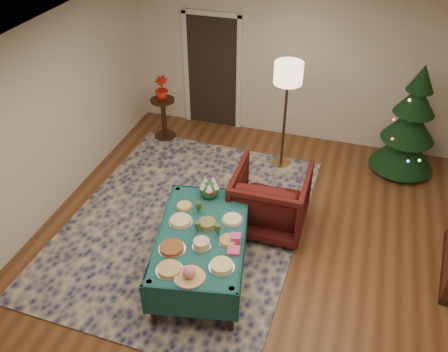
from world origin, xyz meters
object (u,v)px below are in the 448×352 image
(potted_plant, at_px, (162,93))
(gift_box, at_px, (236,238))
(floor_lamp, at_px, (288,80))
(christmas_tree, at_px, (410,126))
(armchair, at_px, (270,197))
(side_table, at_px, (164,119))
(buffet_table, at_px, (202,241))

(potted_plant, bearing_deg, gift_box, -53.58)
(gift_box, bearing_deg, floor_lamp, 89.70)
(floor_lamp, bearing_deg, christmas_tree, 12.52)
(floor_lamp, bearing_deg, armchair, -84.78)
(armchair, height_order, side_table, armchair)
(gift_box, height_order, side_table, gift_box)
(gift_box, height_order, potted_plant, potted_plant)
(gift_box, height_order, armchair, armchair)
(side_table, height_order, christmas_tree, christmas_tree)
(gift_box, relative_size, potted_plant, 0.26)
(potted_plant, height_order, christmas_tree, christmas_tree)
(buffet_table, relative_size, floor_lamp, 1.09)
(gift_box, relative_size, armchair, 0.11)
(side_table, xyz_separation_m, potted_plant, (0.00, -0.00, 0.51))
(floor_lamp, relative_size, potted_plant, 4.28)
(potted_plant, relative_size, christmas_tree, 0.23)
(armchair, height_order, floor_lamp, floor_lamp)
(side_table, distance_m, potted_plant, 0.51)
(armchair, height_order, christmas_tree, christmas_tree)
(gift_box, distance_m, side_table, 3.74)
(buffet_table, height_order, armchair, armchair)
(potted_plant, bearing_deg, armchair, -37.58)
(christmas_tree, bearing_deg, gift_box, -121.26)
(buffet_table, distance_m, christmas_tree, 3.95)
(gift_box, height_order, christmas_tree, christmas_tree)
(side_table, xyz_separation_m, christmas_tree, (4.13, 0.19, 0.46))
(buffet_table, relative_size, christmas_tree, 1.07)
(floor_lamp, xyz_separation_m, christmas_tree, (1.91, 0.42, -0.71))
(buffet_table, xyz_separation_m, gift_box, (0.43, -0.02, 0.19))
(christmas_tree, bearing_deg, potted_plant, -177.43)
(buffet_table, height_order, gift_box, gift_box)
(christmas_tree, bearing_deg, armchair, -131.42)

